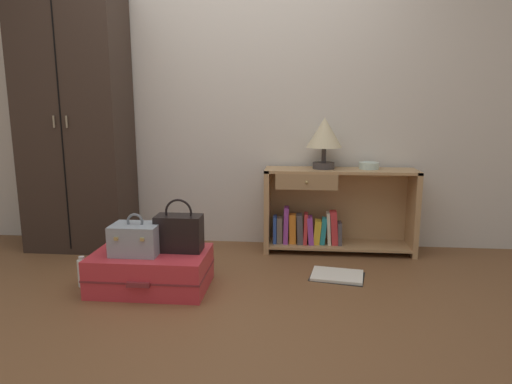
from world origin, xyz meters
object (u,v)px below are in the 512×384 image
object	(u,v)px
table_lamp	(324,135)
bookshelf	(331,212)
wardrobe	(76,121)
train_case	(136,239)
open_book_on_floor	(337,276)
suitcase_large	(151,270)
bowl	(369,166)
bottle	(82,272)
handbag	(179,232)

from	to	relation	value
table_lamp	bookshelf	bearing A→B (deg)	-4.08
wardrobe	train_case	world-z (taller)	wardrobe
bookshelf	wardrobe	bearing A→B (deg)	-177.79
wardrobe	bookshelf	world-z (taller)	wardrobe
bookshelf	open_book_on_floor	size ratio (longest dim) A/B	2.91
wardrobe	open_book_on_floor	xyz separation A→B (m)	(2.05, -0.50, -1.03)
suitcase_large	open_book_on_floor	distance (m)	1.25
bookshelf	table_lamp	size ratio (longest dim) A/B	2.95
bowl	train_case	world-z (taller)	bowl
bookshelf	bowl	distance (m)	0.47
wardrobe	bookshelf	bearing A→B (deg)	2.21
wardrobe	bottle	bearing A→B (deg)	-64.67
bookshelf	bowl	world-z (taller)	bowl
bowl	suitcase_large	bearing A→B (deg)	-148.60
bowl	open_book_on_floor	size ratio (longest dim) A/B	0.38
suitcase_large	bottle	distance (m)	0.46
table_lamp	bowl	world-z (taller)	table_lamp
bowl	wardrobe	bearing A→B (deg)	-177.58
train_case	handbag	world-z (taller)	handbag
table_lamp	bowl	distance (m)	0.43
bowl	bookshelf	bearing A→B (deg)	-176.03
bowl	train_case	bearing A→B (deg)	-148.91
bowl	handbag	size ratio (longest dim) A/B	0.45
wardrobe	table_lamp	bearing A→B (deg)	2.43
bookshelf	table_lamp	xyz separation A→B (m)	(-0.07, 0.01, 0.61)
train_case	wardrobe	bearing A→B (deg)	132.32
bowl	open_book_on_floor	world-z (taller)	bowl
handbag	suitcase_large	bearing A→B (deg)	-164.26
wardrobe	bowl	bearing A→B (deg)	2.42
open_book_on_floor	table_lamp	bearing A→B (deg)	97.86
bottle	open_book_on_floor	size ratio (longest dim) A/B	0.50
train_case	open_book_on_floor	size ratio (longest dim) A/B	0.72
bowl	handbag	distance (m)	1.60
wardrobe	train_case	size ratio (longest dim) A/B	7.06
bottle	bookshelf	bearing A→B (deg)	28.47
table_lamp	open_book_on_floor	distance (m)	1.10
wardrobe	open_book_on_floor	world-z (taller)	wardrobe
bowl	train_case	size ratio (longest dim) A/B	0.52
bookshelf	bowl	bearing A→B (deg)	3.97
bowl	bottle	world-z (taller)	bowl
suitcase_large	handbag	size ratio (longest dim) A/B	2.16
bowl	suitcase_large	size ratio (longest dim) A/B	0.21
bottle	open_book_on_floor	xyz separation A→B (m)	(1.67, 0.32, -0.09)
wardrobe	handbag	world-z (taller)	wardrobe
table_lamp	handbag	xyz separation A→B (m)	(-0.95, -0.84, -0.57)
table_lamp	handbag	distance (m)	1.39
bookshelf	table_lamp	world-z (taller)	table_lamp
bookshelf	open_book_on_floor	bearing A→B (deg)	-89.02
bowl	bottle	xyz separation A→B (m)	(-1.94, -0.92, -0.60)
bottle	train_case	bearing A→B (deg)	-3.50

